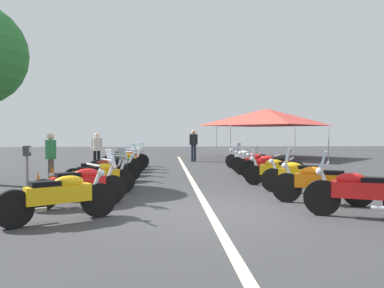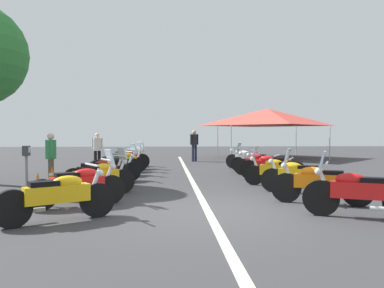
% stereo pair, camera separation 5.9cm
% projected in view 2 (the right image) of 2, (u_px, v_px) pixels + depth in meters
% --- Properties ---
extents(ground_plane, '(80.00, 80.00, 0.00)m').
position_uv_depth(ground_plane, '(208.00, 212.00, 7.54)').
color(ground_plane, '#38383A').
extents(lane_centre_stripe, '(25.38, 0.16, 0.01)m').
position_uv_depth(lane_centre_stripe, '(191.00, 179.00, 13.10)').
color(lane_centre_stripe, beige).
rests_on(lane_centre_stripe, ground_plane).
extents(motorcycle_left_row_0, '(1.21, 1.86, 1.00)m').
position_uv_depth(motorcycle_left_row_0, '(58.00, 196.00, 6.62)').
color(motorcycle_left_row_0, black).
rests_on(motorcycle_left_row_0, ground_plane).
extents(motorcycle_left_row_1, '(1.13, 1.91, 1.21)m').
position_uv_depth(motorcycle_left_row_1, '(79.00, 185.00, 8.04)').
color(motorcycle_left_row_1, black).
rests_on(motorcycle_left_row_1, ground_plane).
extents(motorcycle_left_row_2, '(1.34, 1.81, 1.21)m').
position_uv_depth(motorcycle_left_row_2, '(98.00, 177.00, 9.45)').
color(motorcycle_left_row_2, black).
rests_on(motorcycle_left_row_2, ground_plane).
extents(motorcycle_left_row_3, '(1.32, 1.73, 0.99)m').
position_uv_depth(motorcycle_left_row_3, '(99.00, 173.00, 10.77)').
color(motorcycle_left_row_3, black).
rests_on(motorcycle_left_row_3, ground_plane).
extents(motorcycle_left_row_4, '(1.10, 1.86, 0.99)m').
position_uv_depth(motorcycle_left_row_4, '(111.00, 168.00, 12.12)').
color(motorcycle_left_row_4, black).
rests_on(motorcycle_left_row_4, ground_plane).
extents(motorcycle_left_row_5, '(1.30, 1.83, 1.21)m').
position_uv_depth(motorcycle_left_row_5, '(116.00, 164.00, 13.68)').
color(motorcycle_left_row_5, black).
rests_on(motorcycle_left_row_5, ground_plane).
extents(motorcycle_left_row_6, '(1.15, 1.89, 1.20)m').
position_uv_depth(motorcycle_left_row_6, '(123.00, 161.00, 15.16)').
color(motorcycle_left_row_6, black).
rests_on(motorcycle_left_row_6, ground_plane).
extents(motorcycle_left_row_7, '(1.21, 1.98, 1.23)m').
position_uv_depth(motorcycle_left_row_7, '(127.00, 159.00, 16.35)').
color(motorcycle_left_row_7, black).
rests_on(motorcycle_left_row_7, ground_plane).
extents(motorcycle_left_row_8, '(1.18, 1.90, 1.21)m').
position_uv_depth(motorcycle_left_row_8, '(126.00, 157.00, 17.76)').
color(motorcycle_left_row_8, black).
rests_on(motorcycle_left_row_8, ground_plane).
extents(motorcycle_right_row_0, '(1.04, 1.92, 1.23)m').
position_uv_depth(motorcycle_right_row_0, '(359.00, 192.00, 6.91)').
color(motorcycle_right_row_0, black).
rests_on(motorcycle_right_row_0, ground_plane).
extents(motorcycle_right_row_1, '(1.07, 2.01, 1.22)m').
position_uv_depth(motorcycle_right_row_1, '(319.00, 183.00, 8.31)').
color(motorcycle_right_row_1, black).
rests_on(motorcycle_right_row_1, ground_plane).
extents(motorcycle_right_row_2, '(1.09, 1.83, 1.00)m').
position_uv_depth(motorcycle_right_row_2, '(298.00, 176.00, 9.83)').
color(motorcycle_right_row_2, black).
rests_on(motorcycle_right_row_2, ground_plane).
extents(motorcycle_right_row_3, '(1.05, 2.02, 1.19)m').
position_uv_depth(motorcycle_right_row_3, '(279.00, 171.00, 11.24)').
color(motorcycle_right_row_3, black).
rests_on(motorcycle_right_row_3, ground_plane).
extents(motorcycle_right_row_4, '(1.10, 2.03, 1.01)m').
position_uv_depth(motorcycle_right_row_4, '(272.00, 166.00, 12.65)').
color(motorcycle_right_row_4, black).
rests_on(motorcycle_right_row_4, ground_plane).
extents(motorcycle_right_row_5, '(1.16, 1.85, 0.99)m').
position_uv_depth(motorcycle_right_row_5, '(260.00, 164.00, 14.03)').
color(motorcycle_right_row_5, black).
rests_on(motorcycle_right_row_5, ground_plane).
extents(motorcycle_right_row_6, '(1.08, 1.80, 1.19)m').
position_uv_depth(motorcycle_right_row_6, '(254.00, 161.00, 15.43)').
color(motorcycle_right_row_6, black).
rests_on(motorcycle_right_row_6, ground_plane).
extents(motorcycle_right_row_7, '(1.24, 1.79, 1.00)m').
position_uv_depth(motorcycle_right_row_7, '(247.00, 159.00, 16.82)').
color(motorcycle_right_row_7, black).
rests_on(motorcycle_right_row_7, ground_plane).
extents(parking_meter, '(0.18, 0.13, 1.29)m').
position_uv_depth(parking_meter, '(26.00, 164.00, 8.28)').
color(parking_meter, slate).
rests_on(parking_meter, ground_plane).
extents(traffic_cone_0, '(0.36, 0.36, 0.61)m').
position_uv_depth(traffic_cone_0, '(52.00, 176.00, 11.37)').
color(traffic_cone_0, orange).
rests_on(traffic_cone_0, ground_plane).
extents(traffic_cone_1, '(0.36, 0.36, 0.61)m').
position_uv_depth(traffic_cone_1, '(303.00, 172.00, 12.59)').
color(traffic_cone_1, orange).
rests_on(traffic_cone_1, ground_plane).
extents(traffic_cone_2, '(0.36, 0.36, 0.61)m').
position_uv_depth(traffic_cone_2, '(38.00, 185.00, 9.33)').
color(traffic_cone_2, orange).
rests_on(traffic_cone_2, ground_plane).
extents(bystander_0, '(0.49, 0.32, 1.58)m').
position_uv_depth(bystander_0, '(51.00, 154.00, 11.60)').
color(bystander_0, brown).
rests_on(bystander_0, ground_plane).
extents(bystander_1, '(0.32, 0.47, 1.60)m').
position_uv_depth(bystander_1, '(97.00, 148.00, 17.22)').
color(bystander_1, black).
rests_on(bystander_1, ground_plane).
extents(bystander_2, '(0.32, 0.48, 1.79)m').
position_uv_depth(bystander_2, '(194.00, 143.00, 21.45)').
color(bystander_2, '#1E2338').
rests_on(bystander_2, ground_plane).
extents(event_tent, '(6.39, 6.39, 3.20)m').
position_uv_depth(event_tent, '(268.00, 117.00, 24.48)').
color(event_tent, '#E54C3F').
rests_on(event_tent, ground_plane).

